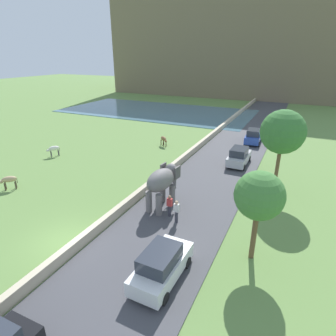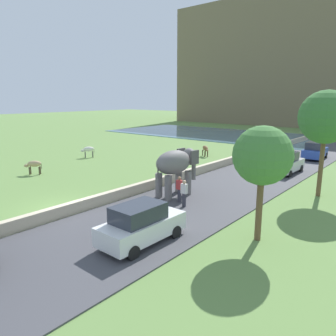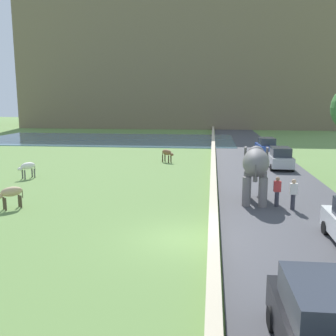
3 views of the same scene
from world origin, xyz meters
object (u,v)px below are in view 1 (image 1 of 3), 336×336
person_trailing (176,211)px  car_silver (239,156)px  cow_tan (9,180)px  cow_brown (164,139)px  person_beside_elephant (170,206)px  car_white (162,265)px  car_blue (253,136)px  elephant (162,182)px  cow_white (54,149)px

person_trailing → car_silver: size_ratio=0.41×
cow_tan → cow_brown: size_ratio=0.95×
person_beside_elephant → car_white: car_white is taller
cow_brown → person_beside_elephant: bearing=-62.3°
car_silver → cow_brown: bearing=165.7°
car_blue → cow_tan: size_ratio=3.30×
car_white → cow_tan: car_white is taller
elephant → cow_tan: (-12.58, -2.80, -1.20)m
car_silver → car_blue: same height
elephant → car_blue: 19.11m
car_blue → car_white: (-0.00, -25.20, 0.00)m
car_silver → cow_tan: 20.73m
elephant → car_silver: bearing=73.8°
car_silver → car_white: size_ratio=1.00×
cow_white → cow_brown: 12.37m
cow_tan → cow_brown: bearing=68.8°
cow_white → cow_brown: same height
person_trailing → cow_tan: size_ratio=1.32×
person_trailing → cow_white: person_trailing is taller
elephant → car_white: bearing=-63.9°
car_silver → car_white: (-0.00, -17.10, 0.00)m
car_white → cow_brown: bearing=116.0°
car_silver → cow_white: bearing=-162.2°
car_blue → cow_white: size_ratio=3.00×
elephant → cow_brown: elephant is taller
car_blue → cow_brown: bearing=-149.3°
person_beside_elephant → cow_tan: size_ratio=1.32×
car_blue → car_white: 25.20m
cow_tan → car_blue: bearing=54.0°
car_silver → cow_tan: car_silver is taller
car_white → cow_white: size_ratio=2.97×
car_white → cow_brown: car_white is taller
car_silver → elephant: bearing=-106.2°
person_beside_elephant → car_silver: (2.10, 11.71, 0.03)m
person_trailing → cow_white: bearing=160.2°
person_beside_elephant → cow_tan: bearing=-172.4°
car_silver → car_blue: 8.09m
cow_white → cow_brown: bearing=42.9°
person_beside_elephant → car_blue: 19.91m
person_beside_elephant → car_blue: (2.10, 19.80, 0.03)m
cow_white → car_blue: bearing=37.1°
person_beside_elephant → car_blue: bearing=83.9°
person_beside_elephant → person_trailing: same height
person_trailing → car_blue: size_ratio=0.40×
cow_brown → cow_white: bearing=-137.1°
person_beside_elephant → car_white: (2.10, -5.40, 0.03)m
elephant → person_trailing: (1.74, -1.47, -1.16)m
person_beside_elephant → cow_brown: person_beside_elephant is taller
elephant → person_beside_elephant: bearing=-43.7°
cow_brown → car_white: bearing=-64.0°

